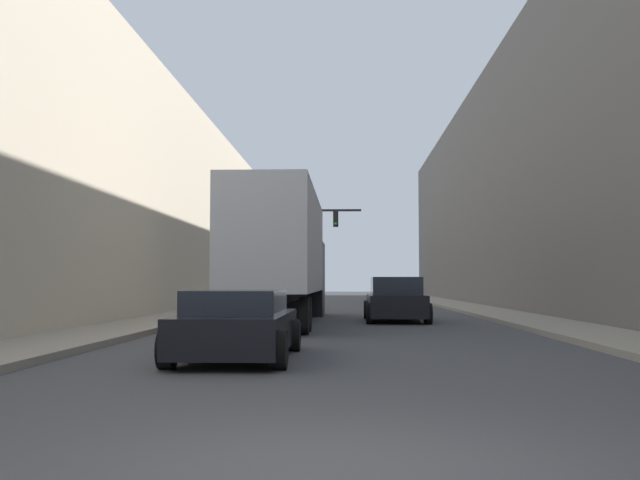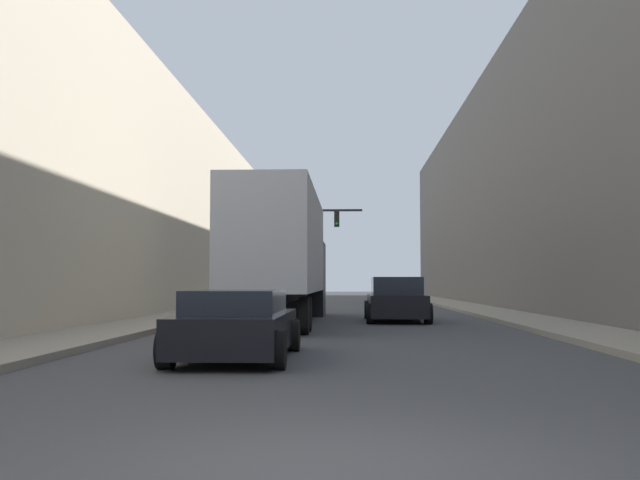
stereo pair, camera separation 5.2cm
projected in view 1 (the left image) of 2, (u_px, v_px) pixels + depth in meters
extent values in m
plane|color=#424244|center=(336.00, 473.00, 5.26)|extent=(200.00, 200.00, 0.00)
cube|color=gray|center=(476.00, 309.00, 34.94)|extent=(2.39, 80.00, 0.15)
cube|color=gray|center=(218.00, 309.00, 35.44)|extent=(2.39, 80.00, 0.15)
cube|color=#66605B|center=(560.00, 178.00, 35.16)|extent=(6.00, 80.00, 13.09)
cube|color=beige|center=(137.00, 206.00, 35.91)|extent=(6.00, 80.00, 10.45)
cube|color=silver|center=(279.00, 243.00, 23.41)|extent=(2.48, 10.74, 3.18)
cube|color=black|center=(279.00, 296.00, 23.30)|extent=(1.24, 10.74, 0.24)
cube|color=black|center=(294.00, 279.00, 30.16)|extent=(2.48, 2.94, 3.07)
cylinder|color=black|center=(223.00, 316.00, 19.16)|extent=(0.25, 1.00, 1.00)
cylinder|color=black|center=(304.00, 316.00, 19.07)|extent=(0.25, 1.00, 1.00)
cylinder|color=black|center=(231.00, 314.00, 20.36)|extent=(0.25, 1.00, 1.00)
cylinder|color=black|center=(307.00, 314.00, 20.27)|extent=(0.25, 1.00, 1.00)
cylinder|color=black|center=(269.00, 304.00, 30.14)|extent=(0.25, 1.00, 1.00)
cylinder|color=black|center=(320.00, 304.00, 30.06)|extent=(0.25, 1.00, 1.00)
cube|color=black|center=(238.00, 331.00, 13.11)|extent=(1.82, 4.44, 0.66)
cube|color=#1E232D|center=(237.00, 302.00, 12.92)|extent=(1.60, 2.44, 0.42)
cylinder|color=black|center=(206.00, 335.00, 14.65)|extent=(0.25, 0.64, 0.64)
cylinder|color=black|center=(294.00, 335.00, 14.58)|extent=(0.25, 0.64, 0.64)
cylinder|color=black|center=(167.00, 349.00, 11.52)|extent=(0.25, 0.64, 0.64)
cylinder|color=black|center=(279.00, 350.00, 11.45)|extent=(0.25, 0.64, 0.64)
cube|color=black|center=(395.00, 305.00, 25.65)|extent=(1.95, 4.70, 0.76)
cube|color=#1E232D|center=(396.00, 286.00, 25.46)|extent=(1.71, 2.58, 0.63)
cylinder|color=black|center=(367.00, 310.00, 27.32)|extent=(0.25, 0.70, 0.70)
cylinder|color=black|center=(418.00, 310.00, 27.25)|extent=(0.25, 0.70, 0.70)
cylinder|color=black|center=(370.00, 314.00, 23.93)|extent=(0.25, 0.70, 0.70)
cylinder|color=black|center=(428.00, 314.00, 23.86)|extent=(0.25, 0.70, 0.70)
cylinder|color=black|center=(260.00, 256.00, 41.23)|extent=(0.20, 0.20, 5.86)
cube|color=black|center=(310.00, 210.00, 41.27)|extent=(5.89, 0.12, 0.12)
cube|color=black|center=(285.00, 219.00, 41.29)|extent=(0.30, 0.24, 0.90)
sphere|color=red|center=(285.00, 219.00, 41.15)|extent=(0.18, 0.18, 0.18)
cube|color=black|center=(310.00, 219.00, 41.24)|extent=(0.30, 0.24, 0.90)
sphere|color=green|center=(310.00, 219.00, 41.10)|extent=(0.18, 0.18, 0.18)
cube|color=black|center=(336.00, 219.00, 41.18)|extent=(0.30, 0.24, 0.90)
sphere|color=green|center=(336.00, 224.00, 41.02)|extent=(0.18, 0.18, 0.18)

